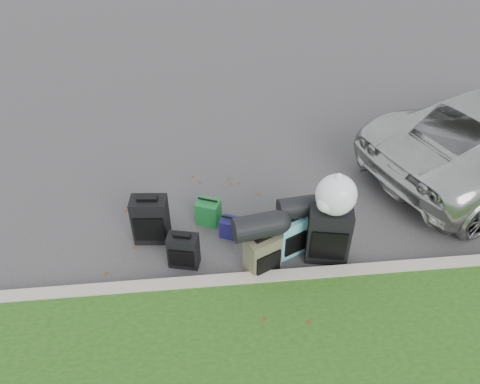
{
  "coord_description": "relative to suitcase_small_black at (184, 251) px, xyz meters",
  "views": [
    {
      "loc": [
        -0.6,
        -4.85,
        4.56
      ],
      "look_at": [
        -0.1,
        0.2,
        0.55
      ],
      "focal_mm": 35.0,
      "sensor_mm": 36.0,
      "label": 1
    }
  ],
  "objects": [
    {
      "name": "suitcase_large_black_left",
      "position": [
        -0.44,
        0.53,
        0.1
      ],
      "size": [
        0.5,
        0.33,
        0.69
      ],
      "primitive_type": "cube",
      "rotation": [
        0.0,
        0.0,
        -0.09
      ],
      "color": "black",
      "rests_on": "ground"
    },
    {
      "name": "tote_navy",
      "position": [
        0.65,
        0.48,
        -0.1
      ],
      "size": [
        0.33,
        0.3,
        0.28
      ],
      "primitive_type": "cube",
      "rotation": [
        0.0,
        0.0,
        -0.4
      ],
      "color": "#1B1854",
      "rests_on": "ground"
    },
    {
      "name": "duffel_right",
      "position": [
        1.49,
        0.16,
        0.47
      ],
      "size": [
        0.53,
        0.33,
        0.28
      ],
      "primitive_type": "cylinder",
      "rotation": [
        0.0,
        1.57,
        0.11
      ],
      "color": "black",
      "rests_on": "suitcase_teal"
    },
    {
      "name": "suitcase_teal",
      "position": [
        1.4,
        0.09,
        0.04
      ],
      "size": [
        0.46,
        0.38,
        0.57
      ],
      "primitive_type": "cube",
      "rotation": [
        0.0,
        0.0,
        0.45
      ],
      "color": "#4EA3A5",
      "rests_on": "ground"
    },
    {
      "name": "trash_bag",
      "position": [
        1.88,
        -0.07,
        0.82
      ],
      "size": [
        0.5,
        0.5,
        0.5
      ],
      "primitive_type": "sphere",
      "color": "white",
      "rests_on": "suitcase_large_black_right"
    },
    {
      "name": "suitcase_small_black",
      "position": [
        0.0,
        0.0,
        0.0
      ],
      "size": [
        0.43,
        0.3,
        0.49
      ],
      "primitive_type": "cube",
      "rotation": [
        0.0,
        0.0,
        -0.23
      ],
      "color": "black",
      "rests_on": "ground"
    },
    {
      "name": "tote_green",
      "position": [
        0.35,
        0.81,
        -0.06
      ],
      "size": [
        0.39,
        0.35,
        0.36
      ],
      "primitive_type": "cube",
      "rotation": [
        0.0,
        0.0,
        -0.38
      ],
      "color": "#176929",
      "rests_on": "ground"
    },
    {
      "name": "suitcase_large_black_right",
      "position": [
        1.87,
        -0.05,
        0.16
      ],
      "size": [
        0.6,
        0.43,
        0.81
      ],
      "primitive_type": "cube",
      "rotation": [
        0.0,
        0.0,
        -0.2
      ],
      "color": "black",
      "rests_on": "ground"
    },
    {
      "name": "duffel_left",
      "position": [
        0.92,
        -0.17,
        0.49
      ],
      "size": [
        0.62,
        0.41,
        0.31
      ],
      "primitive_type": "cylinder",
      "rotation": [
        0.0,
        1.57,
        0.17
      ],
      "color": "black",
      "rests_on": "suitcase_olive"
    },
    {
      "name": "suitcase_olive",
      "position": [
        0.99,
        -0.23,
        0.05
      ],
      "size": [
        0.5,
        0.42,
        0.58
      ],
      "primitive_type": "cube",
      "rotation": [
        0.0,
        0.0,
        0.45
      ],
      "color": "#46432E",
      "rests_on": "ground"
    },
    {
      "name": "ground",
      "position": [
        0.91,
        0.55,
        -0.24
      ],
      "size": [
        120.0,
        120.0,
        0.0
      ],
      "primitive_type": "plane",
      "color": "#383535",
      "rests_on": "ground"
    },
    {
      "name": "curb",
      "position": [
        0.91,
        -0.45,
        -0.17
      ],
      "size": [
        120.0,
        0.18,
        0.15
      ],
      "primitive_type": "cube",
      "color": "#9E937F",
      "rests_on": "ground"
    }
  ]
}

